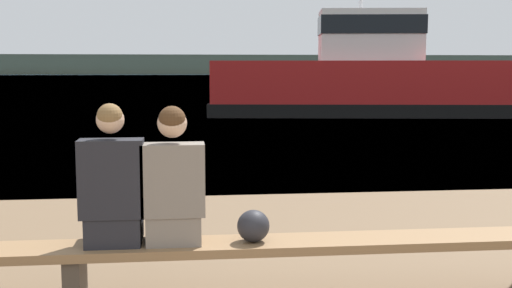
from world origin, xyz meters
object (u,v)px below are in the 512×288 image
(shopping_bag, at_px, (253,226))
(tugboat_red, at_px, (358,82))
(bench_main, at_px, (74,257))
(person_left, at_px, (113,188))
(person_right, at_px, (173,187))

(shopping_bag, bearing_deg, tugboat_red, 72.44)
(bench_main, xyz_separation_m, person_left, (0.28, 0.01, 0.49))
(person_right, distance_m, shopping_bag, 0.64)
(person_left, distance_m, person_right, 0.42)
(person_left, bearing_deg, bench_main, -177.18)
(bench_main, relative_size, person_left, 7.39)
(bench_main, relative_size, tugboat_red, 0.69)
(bench_main, distance_m, shopping_bag, 1.28)
(shopping_bag, xyz_separation_m, tugboat_red, (5.76, 18.21, 0.62))
(person_right, bearing_deg, shopping_bag, -2.86)
(bench_main, relative_size, shopping_bag, 31.80)
(person_left, distance_m, tugboat_red, 19.40)
(person_right, height_order, shopping_bag, person_right)
(person_left, xyz_separation_m, person_right, (0.42, -0.00, -0.00))
(person_left, height_order, shopping_bag, person_left)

